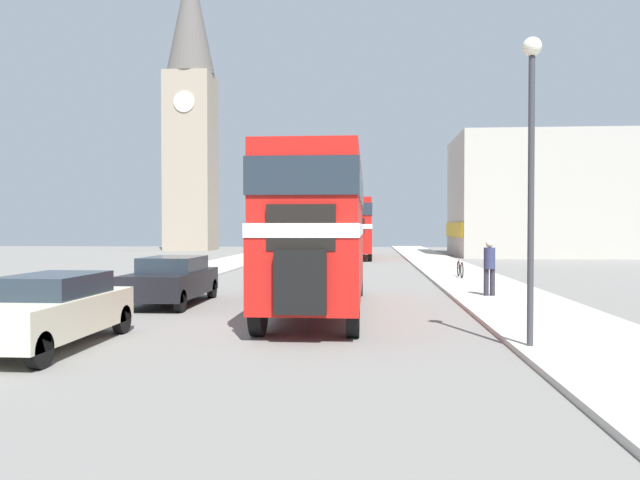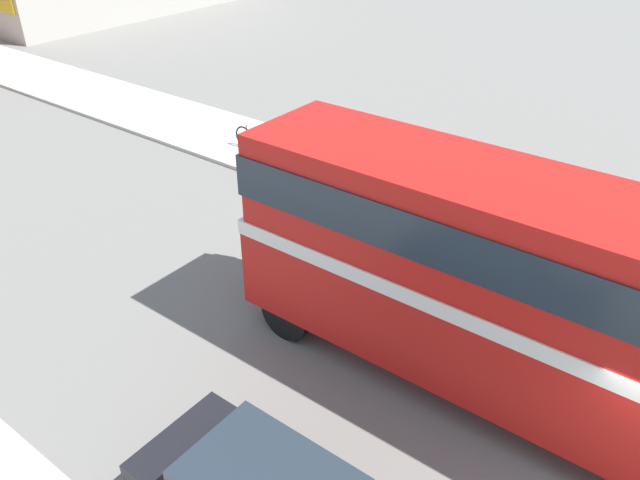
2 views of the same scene
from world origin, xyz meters
name	(u,v)px [view 2 (image 2 of 2)]	position (x,y,z in m)	size (l,w,h in m)	color
double_decker_bus	(516,281)	(0.87, 2.98, 2.53)	(2.38, 10.39, 4.24)	red
pedestrian_walking	(467,186)	(6.23, 6.27, 1.15)	(0.37, 0.37, 1.83)	#282833
bicycle_on_pavement	(255,140)	(6.38, 13.89, 0.48)	(0.05, 1.76, 0.78)	black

